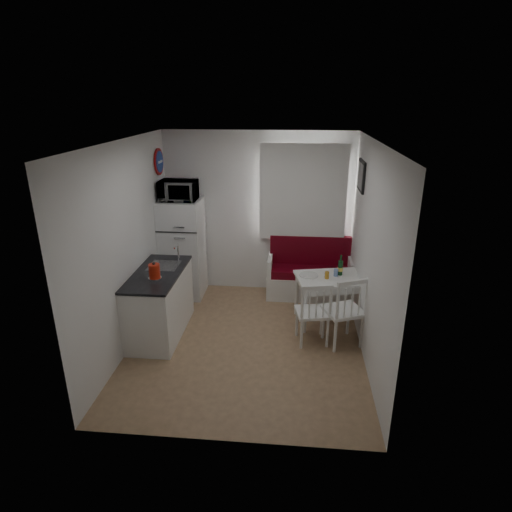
{
  "coord_description": "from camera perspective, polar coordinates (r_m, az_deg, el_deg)",
  "views": [
    {
      "loc": [
        0.58,
        -4.9,
        3.08
      ],
      "look_at": [
        0.08,
        0.5,
        1.04
      ],
      "focal_mm": 30.0,
      "sensor_mm": 36.0,
      "label": 1
    }
  ],
  "objects": [
    {
      "name": "floor",
      "position": [
        5.82,
        -1.26,
        -11.4
      ],
      "size": [
        3.0,
        3.5,
        0.02
      ],
      "primitive_type": "cube",
      "color": "#8B6B4A",
      "rests_on": "ground"
    },
    {
      "name": "ceiling",
      "position": [
        4.96,
        -1.5,
        15.02
      ],
      "size": [
        3.0,
        3.5,
        0.02
      ],
      "primitive_type": "cube",
      "color": "white",
      "rests_on": "wall_back"
    },
    {
      "name": "wall_back",
      "position": [
        6.91,
        0.31,
        5.66
      ],
      "size": [
        3.0,
        0.02,
        2.6
      ],
      "primitive_type": "cube",
      "color": "white",
      "rests_on": "floor"
    },
    {
      "name": "wall_front",
      "position": [
        3.66,
        -4.55,
        -8.58
      ],
      "size": [
        3.0,
        0.02,
        2.6
      ],
      "primitive_type": "cube",
      "color": "white",
      "rests_on": "floor"
    },
    {
      "name": "wall_left",
      "position": [
        5.61,
        -16.76,
        1.19
      ],
      "size": [
        0.02,
        3.5,
        2.6
      ],
      "primitive_type": "cube",
      "color": "white",
      "rests_on": "floor"
    },
    {
      "name": "wall_right",
      "position": [
        5.29,
        14.99,
        0.2
      ],
      "size": [
        0.02,
        3.5,
        2.6
      ],
      "primitive_type": "cube",
      "color": "white",
      "rests_on": "floor"
    },
    {
      "name": "window",
      "position": [
        6.78,
        6.26,
        8.07
      ],
      "size": [
        1.22,
        0.06,
        1.47
      ],
      "primitive_type": "cube",
      "color": "white",
      "rests_on": "wall_back"
    },
    {
      "name": "curtain",
      "position": [
        6.7,
        6.28,
        8.36
      ],
      "size": [
        1.35,
        0.02,
        1.5
      ],
      "primitive_type": "cube",
      "color": "white",
      "rests_on": "wall_back"
    },
    {
      "name": "kitchen_counter",
      "position": [
        5.97,
        -12.7,
        -6.06
      ],
      "size": [
        0.62,
        1.32,
        1.16
      ],
      "color": "white",
      "rests_on": "floor"
    },
    {
      "name": "wall_sign",
      "position": [
        6.74,
        -12.76,
        12.16
      ],
      "size": [
        0.03,
        0.4,
        0.4
      ],
      "primitive_type": "cylinder",
      "rotation": [
        0.0,
        1.57,
        0.0
      ],
      "color": "navy",
      "rests_on": "wall_left"
    },
    {
      "name": "picture_frame",
      "position": [
        6.15,
        13.83,
        10.36
      ],
      "size": [
        0.04,
        0.52,
        0.42
      ],
      "primitive_type": "cube",
      "color": "black",
      "rests_on": "wall_right"
    },
    {
      "name": "bench",
      "position": [
        6.98,
        7.13,
        -2.84
      ],
      "size": [
        1.36,
        0.52,
        0.97
      ],
      "color": "white",
      "rests_on": "floor"
    },
    {
      "name": "dining_table",
      "position": [
        6.12,
        9.81,
        -3.46
      ],
      "size": [
        1.04,
        0.83,
        0.7
      ],
      "rotation": [
        0.0,
        0.0,
        0.21
      ],
      "color": "white",
      "rests_on": "floor"
    },
    {
      "name": "chair_left",
      "position": [
        5.53,
        7.64,
        -6.78
      ],
      "size": [
        0.49,
        0.47,
        0.48
      ],
      "rotation": [
        0.0,
        0.0,
        0.19
      ],
      "color": "white",
      "rests_on": "floor"
    },
    {
      "name": "chair_right",
      "position": [
        5.53,
        11.75,
        -6.4
      ],
      "size": [
        0.6,
        0.59,
        0.53
      ],
      "rotation": [
        0.0,
        0.0,
        0.39
      ],
      "color": "white",
      "rests_on": "floor"
    },
    {
      "name": "fridge",
      "position": [
        6.93,
        -9.72,
        1.01
      ],
      "size": [
        0.63,
        0.63,
        1.59
      ],
      "primitive_type": "cube",
      "color": "white",
      "rests_on": "floor"
    },
    {
      "name": "microwave",
      "position": [
        6.63,
        -10.32,
        8.59
      ],
      "size": [
        0.55,
        0.38,
        0.31
      ],
      "primitive_type": "imported",
      "color": "white",
      "rests_on": "fridge"
    },
    {
      "name": "kettle",
      "position": [
        5.52,
        -13.39,
        -2.0
      ],
      "size": [
        0.17,
        0.17,
        0.23
      ],
      "primitive_type": "cylinder",
      "color": "red",
      "rests_on": "kitchen_counter"
    },
    {
      "name": "wine_bottle",
      "position": [
        6.14,
        11.2,
        -1.19
      ],
      "size": [
        0.07,
        0.07,
        0.3
      ],
      "primitive_type": null,
      "color": "#123B19",
      "rests_on": "dining_table"
    },
    {
      "name": "drinking_glass_orange",
      "position": [
        6.02,
        9.44,
        -2.53
      ],
      "size": [
        0.06,
        0.06,
        0.1
      ],
      "primitive_type": "cylinder",
      "color": "orange",
      "rests_on": "dining_table"
    },
    {
      "name": "drinking_glass_blue",
      "position": [
        6.12,
        10.6,
        -2.19
      ],
      "size": [
        0.06,
        0.06,
        0.1
      ],
      "primitive_type": "cylinder",
      "color": "#7C99D3",
      "rests_on": "dining_table"
    },
    {
      "name": "plate",
      "position": [
        6.09,
        7.03,
        -2.55
      ],
      "size": [
        0.26,
        0.26,
        0.02
      ],
      "primitive_type": "cylinder",
      "color": "white",
      "rests_on": "dining_table"
    }
  ]
}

